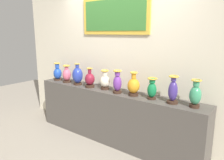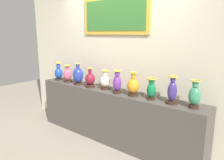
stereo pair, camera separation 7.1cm
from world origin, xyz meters
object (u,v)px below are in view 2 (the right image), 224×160
at_px(vase_ivory, 105,81).
at_px(vase_cobalt, 78,75).
at_px(vase_rose, 68,74).
at_px(vase_indigo, 172,91).
at_px(vase_emerald, 151,89).
at_px(vase_amber, 133,86).
at_px(vase_jade, 195,95).
at_px(vase_sapphire, 59,73).
at_px(vase_violet, 117,83).
at_px(vase_burgundy, 90,79).

bearing_deg(vase_ivory, vase_cobalt, -175.97).
bearing_deg(vase_rose, vase_indigo, 0.18).
height_order(vase_emerald, vase_indigo, vase_indigo).
xyz_separation_m(vase_amber, vase_jade, (0.89, 0.02, 0.01)).
xyz_separation_m(vase_rose, vase_ivory, (0.91, 0.03, -0.00)).
relative_size(vase_sapphire, vase_rose, 1.05).
height_order(vase_amber, vase_indigo, vase_indigo).
relative_size(vase_cobalt, vase_emerald, 1.25).
bearing_deg(vase_ivory, vase_indigo, -0.98).
height_order(vase_sapphire, vase_jade, vase_jade).
height_order(vase_sapphire, vase_indigo, vase_indigo).
xyz_separation_m(vase_sapphire, vase_indigo, (2.38, -0.01, 0.03)).
xyz_separation_m(vase_ivory, vase_amber, (0.57, -0.03, 0.01)).
distance_m(vase_violet, vase_amber, 0.28).
relative_size(vase_violet, vase_jade, 1.01).
bearing_deg(vase_jade, vase_indigo, -178.56).
distance_m(vase_ivory, vase_violet, 0.30).
distance_m(vase_rose, vase_jade, 2.37).
bearing_deg(vase_burgundy, vase_emerald, 1.51).
distance_m(vase_sapphire, vase_jade, 2.66).
xyz_separation_m(vase_amber, vase_indigo, (0.60, 0.01, 0.02)).
bearing_deg(vase_cobalt, vase_ivory, 4.03).
bearing_deg(vase_amber, vase_ivory, 176.82).
xyz_separation_m(vase_cobalt, vase_indigo, (1.78, 0.02, 0.00)).
relative_size(vase_sapphire, vase_emerald, 1.12).
relative_size(vase_ivory, vase_indigo, 0.87).
bearing_deg(vase_violet, vase_sapphire, 178.12).
xyz_separation_m(vase_burgundy, vase_violet, (0.59, -0.01, 0.03)).
bearing_deg(vase_cobalt, vase_amber, 0.51).
xyz_separation_m(vase_cobalt, vase_burgundy, (0.31, -0.01, -0.03)).
height_order(vase_ivory, vase_emerald, vase_ivory).
distance_m(vase_cobalt, vase_amber, 1.18).
distance_m(vase_sapphire, vase_ivory, 1.20).
xyz_separation_m(vase_sapphire, vase_rose, (0.29, -0.02, 0.00)).
distance_m(vase_sapphire, vase_indigo, 2.38).
xyz_separation_m(vase_violet, vase_jade, (1.17, 0.05, -0.00)).
bearing_deg(vase_burgundy, vase_amber, 1.12).
xyz_separation_m(vase_rose, vase_indigo, (2.09, 0.01, 0.02)).
height_order(vase_violet, vase_indigo, vase_indigo).
relative_size(vase_sapphire, vase_amber, 0.96).
bearing_deg(vase_violet, vase_cobalt, 178.88).
relative_size(vase_burgundy, vase_indigo, 0.89).
height_order(vase_emerald, vase_jade, vase_jade).
bearing_deg(vase_violet, vase_jade, 2.30).
distance_m(vase_violet, vase_indigo, 0.88).
bearing_deg(vase_sapphire, vase_cobalt, -3.02).
distance_m(vase_rose, vase_violet, 1.21).
distance_m(vase_cobalt, vase_indigo, 1.78).
relative_size(vase_cobalt, vase_indigo, 1.03).
height_order(vase_burgundy, vase_indigo, vase_indigo).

